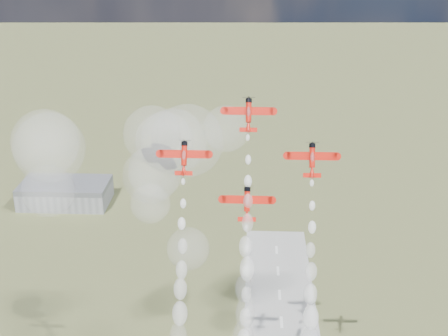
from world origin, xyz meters
TOP-DOWN VIEW (x-y plane):
  - hangar at (-120.00, 180.00)m, footprint 50.00×28.00m
  - plane_lead at (-14.47, 7.89)m, footprint 12.46×6.36m
  - plane_left at (-30.56, 2.73)m, footprint 12.46×6.36m
  - plane_right at (1.62, 2.73)m, footprint 12.46×6.36m
  - plane_slot at (-14.47, -2.42)m, footprint 12.46×6.36m
  - smoke_trail_lead at (-14.62, -12.55)m, footprint 5.34×25.28m
  - drifted_smoke_cloud at (-47.15, 27.75)m, footprint 67.57×36.30m

SIDE VIEW (x-z plane):
  - hangar at x=-120.00m, z-range 0.00..13.00m
  - smoke_trail_lead at x=-14.62m, z-range 43.50..90.70m
  - plane_slot at x=-14.47m, z-range 82.84..91.06m
  - drifted_smoke_cloud at x=-47.15m, z-range 58.89..116.79m
  - plane_left at x=-30.56m, z-range 92.86..101.08m
  - plane_right at x=1.62m, z-range 92.86..101.08m
  - plane_lead at x=-14.47m, z-range 102.87..111.09m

